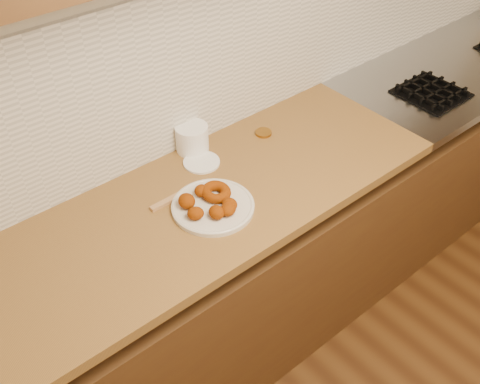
% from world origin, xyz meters
% --- Properties ---
extents(wall_back, '(4.00, 0.02, 2.70)m').
position_xyz_m(wall_back, '(0.00, 2.00, 1.35)').
color(wall_back, tan).
rests_on(wall_back, ground).
extents(base_cabinet, '(3.60, 0.60, 0.77)m').
position_xyz_m(base_cabinet, '(0.00, 1.69, 0.39)').
color(base_cabinet, '#482D13').
rests_on(base_cabinet, floor).
extents(butcher_block, '(2.30, 0.62, 0.04)m').
position_xyz_m(butcher_block, '(-0.65, 1.69, 0.88)').
color(butcher_block, brown).
rests_on(butcher_block, base_cabinet).
extents(stovetop, '(1.30, 0.62, 0.04)m').
position_xyz_m(stovetop, '(1.15, 1.69, 0.88)').
color(stovetop, '#9EA0A5').
rests_on(stovetop, base_cabinet).
extents(backsplash, '(3.60, 0.02, 0.60)m').
position_xyz_m(backsplash, '(0.00, 1.99, 1.20)').
color(backsplash, silver).
rests_on(backsplash, wall_back).
extents(burner_grates, '(0.91, 0.26, 0.03)m').
position_xyz_m(burner_grates, '(1.13, 1.61, 0.91)').
color(burner_grates, black).
rests_on(burner_grates, stovetop).
extents(donut_plate, '(0.28, 0.28, 0.02)m').
position_xyz_m(donut_plate, '(-0.37, 1.63, 0.91)').
color(donut_plate, beige).
rests_on(donut_plate, butcher_block).
extents(ring_donut, '(0.15, 0.15, 0.05)m').
position_xyz_m(ring_donut, '(-0.34, 1.66, 0.93)').
color(ring_donut, '#792902').
rests_on(ring_donut, donut_plate).
extents(fried_dough_chunks, '(0.18, 0.20, 0.05)m').
position_xyz_m(fried_dough_chunks, '(-0.40, 1.62, 0.94)').
color(fried_dough_chunks, '#792902').
rests_on(fried_dough_chunks, donut_plate).
extents(plastic_tub, '(0.13, 0.13, 0.10)m').
position_xyz_m(plastic_tub, '(-0.23, 1.94, 0.95)').
color(plastic_tub, white).
rests_on(plastic_tub, butcher_block).
extents(tub_lid, '(0.15, 0.15, 0.01)m').
position_xyz_m(tub_lid, '(-0.25, 1.85, 0.90)').
color(tub_lid, white).
rests_on(tub_lid, butcher_block).
extents(brass_jar_lid, '(0.08, 0.08, 0.01)m').
position_xyz_m(brass_jar_lid, '(0.04, 1.85, 0.91)').
color(brass_jar_lid, '#9C6923').
rests_on(brass_jar_lid, butcher_block).
extents(wooden_utensil, '(0.17, 0.02, 0.01)m').
position_xyz_m(wooden_utensil, '(-0.45, 1.75, 0.91)').
color(wooden_utensil, '#A77A4C').
rests_on(wooden_utensil, butcher_block).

